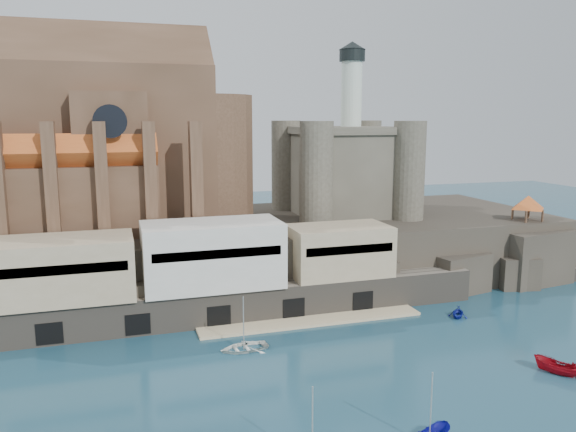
{
  "coord_description": "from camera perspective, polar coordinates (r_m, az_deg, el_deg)",
  "views": [
    {
      "loc": [
        -21.87,
        -48.12,
        26.37
      ],
      "look_at": [
        3.1,
        32.0,
        11.75
      ],
      "focal_mm": 35.0,
      "sensor_mm": 36.0,
      "label": 1
    }
  ],
  "objects": [
    {
      "name": "boat_6",
      "position": [
        66.85,
        -4.5,
        -13.38
      ],
      "size": [
        1.57,
        4.14,
        5.66
      ],
      "primitive_type": "imported",
      "rotation": [
        0.0,
        0.0,
        4.81
      ],
      "color": "white",
      "rests_on": "ground"
    },
    {
      "name": "church",
      "position": [
        90.1,
        -18.86,
        6.66
      ],
      "size": [
        47.0,
        25.93,
        30.51
      ],
      "color": "#4A3222",
      "rests_on": "promontory"
    },
    {
      "name": "boat_7",
      "position": [
        80.19,
        16.86,
        -9.76
      ],
      "size": [
        3.47,
        3.3,
        3.46
      ],
      "primitive_type": "imported",
      "rotation": [
        0.0,
        0.0,
        5.6
      ],
      "color": "#1521A0",
      "rests_on": "ground"
    },
    {
      "name": "ground",
      "position": [
        59.07,
        6.66,
        -16.7
      ],
      "size": [
        300.0,
        300.0,
        0.0
      ],
      "primitive_type": "plane",
      "color": "#183D50",
      "rests_on": "ground"
    },
    {
      "name": "castle_keep",
      "position": [
        97.27,
        5.74,
        5.08
      ],
      "size": [
        21.2,
        21.2,
        29.3
      ],
      "color": "#4C473B",
      "rests_on": "promontory"
    },
    {
      "name": "quay",
      "position": [
        74.95,
        -7.73,
        -5.93
      ],
      "size": [
        70.0,
        12.0,
        13.05
      ],
      "color": "#655D51",
      "rests_on": "ground"
    },
    {
      "name": "promontory",
      "position": [
        92.65,
        -3.31,
        -3.52
      ],
      "size": [
        100.0,
        36.0,
        10.0
      ],
      "color": "black",
      "rests_on": "ground"
    },
    {
      "name": "rock_outcrop",
      "position": [
        100.24,
        22.93,
        -3.8
      ],
      "size": [
        14.5,
        10.5,
        8.7
      ],
      "color": "black",
      "rests_on": "ground"
    },
    {
      "name": "boat_5",
      "position": [
        67.28,
        25.6,
        -14.21
      ],
      "size": [
        2.47,
        2.49,
        4.74
      ],
      "primitive_type": "imported",
      "rotation": [
        0.0,
        0.0,
        3.69
      ],
      "color": "maroon",
      "rests_on": "ground"
    },
    {
      "name": "pavilion",
      "position": [
        98.79,
        23.21,
        1.14
      ],
      "size": [
        6.4,
        6.4,
        5.4
      ],
      "color": "#4A3222",
      "rests_on": "rock_outcrop"
    }
  ]
}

